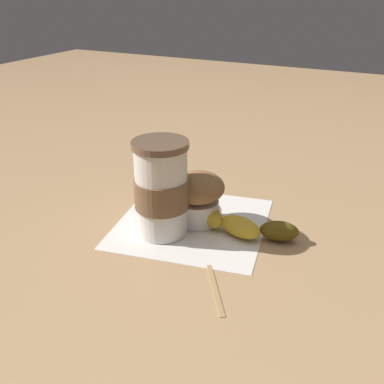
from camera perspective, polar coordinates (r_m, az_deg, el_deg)
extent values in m
plane|color=tan|center=(0.76, 0.00, -3.97)|extent=(3.00, 3.00, 0.00)
cube|color=white|center=(0.76, 0.00, -3.92)|extent=(0.28, 0.28, 0.00)
cylinder|color=silver|center=(0.70, -3.88, 0.11)|extent=(0.08, 0.08, 0.14)
cylinder|color=brown|center=(0.67, -4.07, 6.05)|extent=(0.09, 0.09, 0.01)
cylinder|color=brown|center=(0.70, -3.87, -0.09)|extent=(0.09, 0.09, 0.05)
cylinder|color=white|center=(0.75, 0.77, -2.44)|extent=(0.07, 0.07, 0.04)
ellipsoid|color=olive|center=(0.73, 0.79, 0.61)|extent=(0.09, 0.09, 0.05)
ellipsoid|color=gold|center=(0.79, 0.49, -1.04)|extent=(0.07, 0.05, 0.03)
ellipsoid|color=gold|center=(0.74, 2.31, -2.97)|extent=(0.07, 0.08, 0.03)
ellipsoid|color=gold|center=(0.71, 6.17, -4.43)|extent=(0.05, 0.08, 0.03)
ellipsoid|color=brown|center=(0.71, 11.02, -4.88)|extent=(0.04, 0.07, 0.03)
cube|color=tan|center=(0.61, 2.97, -12.18)|extent=(0.10, 0.07, 0.00)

